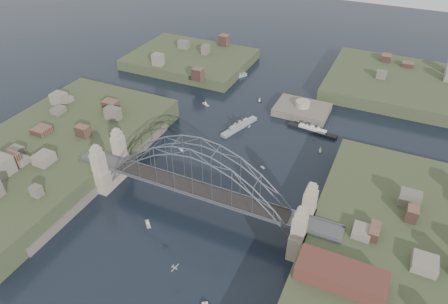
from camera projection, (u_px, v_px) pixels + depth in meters
ground at (199, 210)px, 121.62m from camera, size 500.00×500.00×0.00m
bridge at (198, 179)px, 114.39m from camera, size 84.00×13.80×24.60m
shore_west at (54, 158)px, 139.99m from camera, size 50.50×90.00×12.00m
shore_east at (400, 272)px, 100.95m from camera, size 50.50×90.00×12.00m
headland_nw at (191, 63)px, 209.87m from camera, size 60.00×45.00×9.00m
headland_ne at (406, 89)px, 184.99m from camera, size 70.00×55.00×9.50m
fort_island at (301, 113)px, 169.17m from camera, size 22.00×16.00×9.40m
wharf_shed at (341, 275)px, 90.48m from camera, size 20.00×8.00×4.00m
naval_cruiser_near at (239, 126)px, 158.65m from camera, size 8.45×18.70×5.67m
naval_cruiser_far at (233, 78)px, 194.45m from camera, size 9.85×15.73×5.61m
ocean_liner at (312, 130)px, 156.54m from camera, size 20.02×5.08×4.87m
aeroplane at (174, 267)px, 98.59m from camera, size 1.56×2.84×0.41m
small_boat_a at (181, 150)px, 146.80m from camera, size 2.63×1.95×0.45m
small_boat_b at (263, 168)px, 138.29m from camera, size 1.80×1.40×0.45m
small_boat_c at (148, 223)px, 116.44m from camera, size 3.16×3.16×2.38m
small_boat_d at (320, 149)px, 145.84m from camera, size 1.21×1.96×2.38m
small_boat_e at (206, 104)px, 174.09m from camera, size 3.91×3.00×2.38m
small_boat_f at (249, 126)px, 159.86m from camera, size 0.52×1.54×0.45m
small_boat_g at (205, 304)px, 95.41m from camera, size 2.45×1.95×1.43m
small_boat_h at (260, 100)px, 176.11m from camera, size 1.91×1.16×2.38m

